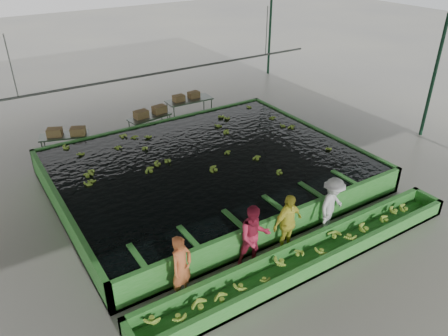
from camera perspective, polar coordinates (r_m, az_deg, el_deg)
ground at (r=14.21m, az=1.09°, el=-4.35°), size 80.00×80.00×0.00m
shed_roof at (r=12.21m, az=1.31°, el=15.68°), size 20.00×22.00×0.04m
shed_posts at (r=13.01m, az=1.19°, el=4.89°), size 20.00×22.00×5.00m
flotation_tank at (r=15.07m, az=-2.05°, el=-0.28°), size 10.00×8.00×0.90m
tank_water at (r=14.88m, az=-2.07°, el=1.06°), size 9.70×7.70×0.00m
sorting_trough at (r=11.83m, az=10.97°, el=-11.33°), size 10.00×1.00×0.50m
cableway_rail at (r=16.97m, az=-8.40°, el=12.19°), size 0.08×0.08×14.00m
rail_hanger_left at (r=15.43m, az=-26.06°, el=11.81°), size 0.04×0.04×2.00m
rail_hanger_right at (r=19.25m, az=5.59°, el=17.40°), size 0.04×0.04×2.00m
worker_a at (r=10.45m, az=-5.55°, el=-12.81°), size 0.74×0.62×1.72m
worker_b at (r=11.27m, az=3.98°, el=-8.92°), size 1.02×0.89×1.78m
worker_c at (r=11.85m, az=8.31°, el=-7.16°), size 1.07×0.54×1.74m
worker_d at (r=12.84m, az=13.95°, el=-4.73°), size 1.27×0.98×1.73m
packing_table_left at (r=18.01m, az=-19.93°, el=2.88°), size 1.96×1.24×0.83m
packing_table_mid at (r=18.92m, az=-9.63°, el=5.51°), size 1.91×1.01×0.83m
packing_table_right at (r=20.28m, az=-4.52°, el=7.66°), size 2.13×0.90×0.96m
box_stack_left at (r=17.77m, az=-19.82°, el=4.04°), size 1.44×0.98×0.30m
box_stack_mid at (r=18.86m, az=-9.56°, el=6.81°), size 1.49×0.57×0.31m
box_stack_right at (r=20.11m, az=-4.93°, el=8.92°), size 1.32×0.44×0.28m
floating_bananas at (r=15.50m, az=-3.59°, el=2.22°), size 9.21×6.28×0.13m
trough_bananas at (r=11.74m, az=11.04°, el=-10.77°), size 8.87×0.59×0.12m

